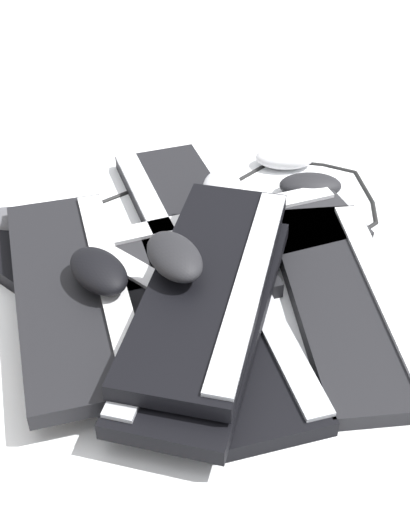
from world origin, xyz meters
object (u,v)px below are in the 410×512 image
at_px(mouse_5, 310,186).
at_px(keyboard_0, 86,280).
at_px(keyboard_2, 347,299).
at_px(keyboard_7, 211,282).
at_px(mouse_1, 222,188).
at_px(mouse_6, 12,222).
at_px(keyboard_6, 73,291).
at_px(mouse_2, 99,271).
at_px(mouse_4, 285,157).
at_px(mouse_0, 174,256).
at_px(keyboard_3, 229,240).
at_px(keyboard_4, 187,219).
at_px(keyboard_5, 205,315).
at_px(keyboard_1, 226,319).

bearing_deg(mouse_5, keyboard_0, 34.82).
distance_m(keyboard_2, keyboard_7, 0.21).
bearing_deg(keyboard_7, mouse_1, -106.34).
bearing_deg(keyboard_7, mouse_6, -45.85).
xyz_separation_m(keyboard_6, mouse_2, (-0.04, 0.01, 0.04)).
relative_size(keyboard_0, keyboard_2, 0.97).
relative_size(keyboard_2, mouse_2, 4.12).
bearing_deg(mouse_2, mouse_4, 107.86).
bearing_deg(mouse_5, mouse_4, -69.73).
height_order(mouse_0, mouse_6, mouse_0).
distance_m(mouse_1, mouse_6, 0.35).
bearing_deg(mouse_0, keyboard_3, -51.47).
xyz_separation_m(keyboard_3, mouse_2, (0.21, 0.12, 0.07)).
height_order(keyboard_0, keyboard_7, keyboard_7).
bearing_deg(mouse_2, keyboard_4, 115.56).
height_order(mouse_2, mouse_6, mouse_2).
height_order(mouse_4, mouse_6, same).
distance_m(mouse_0, mouse_2, 0.11).
bearing_deg(keyboard_2, keyboard_0, -18.56).
bearing_deg(mouse_6, keyboard_4, 11.63).
xyz_separation_m(keyboard_5, mouse_0, (0.03, -0.05, 0.07)).
relative_size(keyboard_1, keyboard_6, 1.00).
relative_size(keyboard_7, mouse_4, 4.20).
xyz_separation_m(keyboard_2, mouse_2, (0.35, -0.06, 0.07)).
relative_size(keyboard_1, mouse_5, 4.08).
bearing_deg(mouse_0, mouse_6, 27.07).
bearing_deg(mouse_5, mouse_0, 54.49).
bearing_deg(keyboard_7, keyboard_0, -34.01).
height_order(keyboard_7, mouse_6, keyboard_7).
height_order(keyboard_3, keyboard_7, keyboard_7).
distance_m(keyboard_3, mouse_0, 0.21).
height_order(keyboard_4, mouse_0, mouse_0).
height_order(mouse_0, mouse_5, mouse_0).
bearing_deg(mouse_5, keyboard_1, 65.08).
relative_size(keyboard_2, keyboard_3, 0.99).
height_order(keyboard_7, mouse_1, keyboard_7).
relative_size(keyboard_7, mouse_1, 4.20).
distance_m(keyboard_2, mouse_2, 0.36).
height_order(keyboard_2, keyboard_3, same).
bearing_deg(keyboard_3, keyboard_7, 68.46).
distance_m(keyboard_6, mouse_6, 0.24).
distance_m(keyboard_0, mouse_0, 0.18).
distance_m(keyboard_1, mouse_0, 0.12).
distance_m(keyboard_5, keyboard_6, 0.19).
bearing_deg(mouse_0, keyboard_1, -131.27).
height_order(keyboard_2, mouse_6, mouse_6).
xyz_separation_m(keyboard_6, mouse_0, (-0.14, 0.04, 0.07)).
relative_size(keyboard_3, mouse_0, 4.16).
xyz_separation_m(keyboard_2, keyboard_4, (0.19, -0.25, 0.00)).
relative_size(keyboard_1, mouse_2, 4.08).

